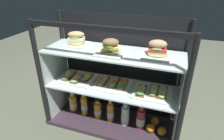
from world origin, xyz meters
TOP-DOWN VIEW (x-y plane):
  - ground_plane at (0.00, 0.00)m, footprint 6.00×6.00m
  - case_base_deck at (0.00, 0.00)m, footprint 1.13×0.41m
  - case_frame at (0.00, 0.09)m, footprint 1.13×0.41m
  - riser_lower_tier at (0.00, 0.00)m, footprint 1.05×0.33m
  - shelf_lower_glass at (0.00, 0.00)m, footprint 1.07×0.35m
  - riser_upper_tier at (0.00, 0.00)m, footprint 1.05×0.33m
  - shelf_upper_glass at (0.00, 0.00)m, footprint 1.07×0.35m
  - plated_roll_sandwich_near_right_corner at (-0.32, 0.05)m, footprint 0.18×0.18m
  - plated_roll_sandwich_far_right at (0.01, -0.05)m, footprint 0.20×0.20m
  - plated_roll_sandwich_right_of_center at (0.33, 0.01)m, footprint 0.19×0.19m
  - open_sandwich_tray_mid_right at (-0.32, 0.01)m, footprint 0.29×0.25m
  - open_sandwich_tray_near_left_corner at (0.00, 0.02)m, footprint 0.29×0.25m
  - open_sandwich_tray_center at (0.33, -0.01)m, footprint 0.29×0.25m
  - juice_bottle_front_left_end at (-0.40, 0.02)m, footprint 0.07×0.07m
  - juice_bottle_near_post at (-0.27, -0.00)m, footprint 0.06×0.06m
  - juice_bottle_back_left at (-0.14, 0.00)m, footprint 0.07×0.07m
  - juice_bottle_front_middle at (-0.01, -0.01)m, footprint 0.06×0.06m
  - juice_bottle_tucked_behind at (0.12, -0.01)m, footprint 0.07×0.07m
  - juice_bottle_front_right_end at (0.26, -0.01)m, footprint 0.07×0.07m
  - orange_fruit_beside_bottles at (0.35, -0.03)m, footprint 0.07×0.07m
  - orange_fruit_near_left_post at (0.44, -0.03)m, footprint 0.07×0.07m
  - orange_fruit_rolled_forward at (0.37, 0.06)m, footprint 0.07×0.07m

SIDE VIEW (x-z plane):
  - ground_plane at x=0.00m, z-range -0.02..0.00m
  - case_base_deck at x=0.00m, z-range 0.00..0.04m
  - orange_fruit_near_left_post at x=0.44m, z-range 0.04..0.11m
  - orange_fruit_beside_bottles at x=0.35m, z-range 0.04..0.11m
  - orange_fruit_rolled_forward at x=0.37m, z-range 0.04..0.11m
  - juice_bottle_front_left_end at x=-0.40m, z-range 0.01..0.22m
  - juice_bottle_back_left at x=-0.14m, z-range 0.02..0.21m
  - juice_bottle_front_middle at x=-0.01m, z-range 0.01..0.24m
  - juice_bottle_tucked_behind at x=0.12m, z-range 0.01..0.24m
  - juice_bottle_front_right_end at x=0.26m, z-range 0.01..0.25m
  - juice_bottle_near_post at x=-0.27m, z-range 0.01..0.25m
  - riser_lower_tier at x=0.00m, z-range 0.04..0.38m
  - shelf_lower_glass at x=0.00m, z-range 0.38..0.39m
  - open_sandwich_tray_near_left_corner at x=0.00m, z-range 0.38..0.44m
  - open_sandwich_tray_mid_right at x=-0.32m, z-range 0.38..0.44m
  - open_sandwich_tray_center at x=0.33m, z-range 0.38..0.45m
  - case_frame at x=0.00m, z-range 0.04..0.98m
  - riser_upper_tier at x=0.00m, z-range 0.39..0.68m
  - shelf_upper_glass at x=0.00m, z-range 0.68..0.70m
  - plated_roll_sandwich_far_right at x=0.01m, z-range 0.68..0.80m
  - plated_roll_sandwich_right_of_center at x=0.33m, z-range 0.68..0.80m
  - plated_roll_sandwich_near_right_corner at x=-0.32m, z-range 0.68..0.80m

